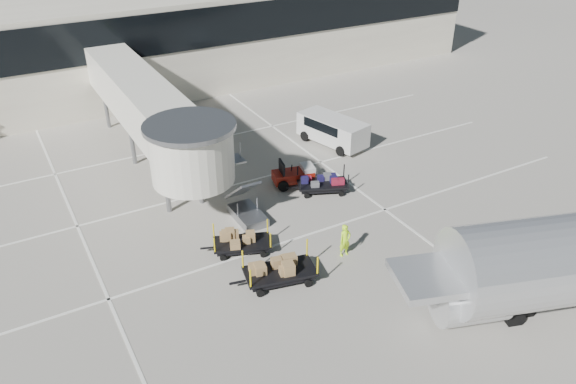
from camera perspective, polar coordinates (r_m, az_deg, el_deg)
name	(u,v)px	position (r m, az deg, el deg)	size (l,w,h in m)	color
ground	(315,258)	(28.85, 2.81, -6.73)	(140.00, 140.00, 0.00)	#AFA89C
lane_markings	(229,183)	(35.57, -6.06, 0.87)	(40.00, 30.00, 0.02)	white
terminal	(133,41)	(52.51, -15.49, 14.52)	(64.00, 12.11, 15.20)	white
jet_bridge	(155,115)	(35.29, -13.34, 7.67)	(5.70, 20.40, 6.03)	silver
baggage_tug	(294,175)	(35.08, 0.64, 1.72)	(2.76, 2.10, 1.67)	maroon
suitcase_cart	(324,184)	(34.33, 3.66, 0.82)	(3.73, 2.57, 1.46)	black
box_cart_near	(279,270)	(27.01, -0.93, -7.91)	(4.25, 2.35, 1.63)	black
box_cart_far	(242,243)	(29.06, -4.67, -5.15)	(3.65, 2.42, 1.42)	black
ground_worker	(345,240)	(28.68, 5.81, -4.90)	(0.66, 0.43, 1.81)	#BBFF1A
minivan	(331,128)	(40.34, 4.40, 6.49)	(3.34, 5.57, 1.97)	silver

